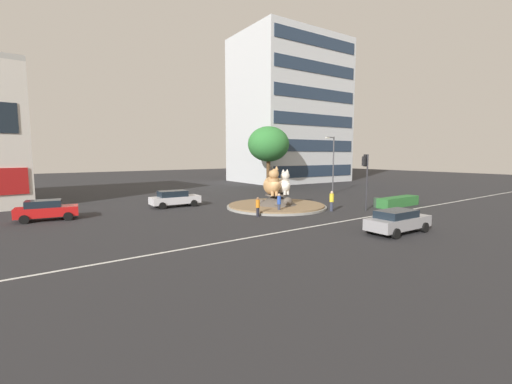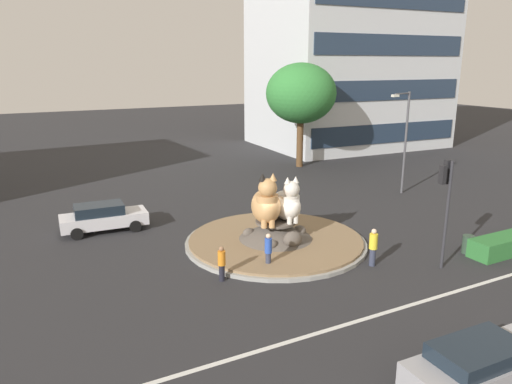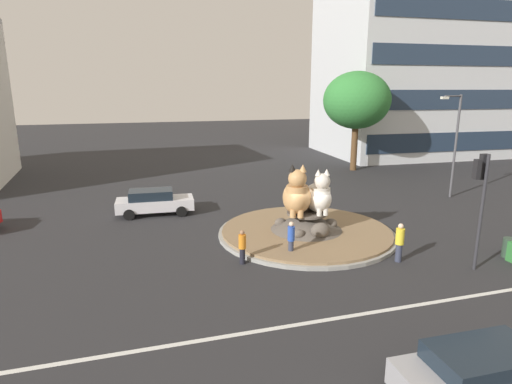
# 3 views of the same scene
# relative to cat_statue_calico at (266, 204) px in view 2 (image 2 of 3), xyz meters

# --- Properties ---
(ground_plane) EXTENTS (160.00, 160.00, 0.00)m
(ground_plane) POSITION_rel_cat_statue_calico_xyz_m (0.61, 0.11, -2.23)
(ground_plane) COLOR #28282B
(lane_centreline) EXTENTS (112.00, 0.20, 0.01)m
(lane_centreline) POSITION_rel_cat_statue_calico_xyz_m (0.61, -7.93, -2.23)
(lane_centreline) COLOR silver
(lane_centreline) RESTS_ON ground
(roundabout_island) EXTENTS (9.25, 9.25, 1.26)m
(roundabout_island) POSITION_rel_cat_statue_calico_xyz_m (0.61, 0.09, -1.84)
(roundabout_island) COLOR gray
(roundabout_island) RESTS_ON ground
(cat_statue_calico) EXTENTS (2.37, 2.68, 2.66)m
(cat_statue_calico) POSITION_rel_cat_statue_calico_xyz_m (0.00, 0.00, 0.00)
(cat_statue_calico) COLOR tan
(cat_statue_calico) RESTS_ON roundabout_island
(cat_statue_white) EXTENTS (1.56, 2.33, 2.36)m
(cat_statue_white) POSITION_rel_cat_statue_calico_xyz_m (1.17, -0.04, -0.11)
(cat_statue_white) COLOR silver
(cat_statue_white) RESTS_ON roundabout_island
(traffic_light_mast) EXTENTS (0.77, 0.48, 4.94)m
(traffic_light_mast) POSITION_rel_cat_statue_calico_xyz_m (5.71, -5.87, 1.39)
(traffic_light_mast) COLOR #2D2D33
(traffic_light_mast) RESTS_ON ground
(office_tower) EXTENTS (19.39, 15.06, 25.61)m
(office_tower) POSITION_rel_cat_statue_calico_xyz_m (23.31, 23.95, 10.58)
(office_tower) COLOR silver
(office_tower) RESTS_ON ground
(broadleaf_tree_behind_island) EXTENTS (6.09, 6.09, 9.05)m
(broadleaf_tree_behind_island) POSITION_rel_cat_statue_calico_xyz_m (12.01, 15.78, 4.20)
(broadleaf_tree_behind_island) COLOR brown
(broadleaf_tree_behind_island) RESTS_ON ground
(streetlight_arm) EXTENTS (2.04, 0.68, 7.12)m
(streetlight_arm) POSITION_rel_cat_statue_calico_xyz_m (13.36, 4.60, 1.90)
(streetlight_arm) COLOR #4C4C51
(streetlight_arm) RESTS_ON ground
(pedestrian_yellow_shirt) EXTENTS (0.38, 0.38, 1.78)m
(pedestrian_yellow_shirt) POSITION_rel_cat_statue_calico_xyz_m (3.17, -4.33, -1.29)
(pedestrian_yellow_shirt) COLOR #33384C
(pedestrian_yellow_shirt) RESTS_ON ground
(pedestrian_orange_shirt) EXTENTS (0.33, 0.33, 1.55)m
(pedestrian_orange_shirt) POSITION_rel_cat_statue_calico_xyz_m (-3.57, -2.61, -1.41)
(pedestrian_orange_shirt) COLOR black
(pedestrian_orange_shirt) RESTS_ON ground
(pedestrian_blue_shirt) EXTENTS (0.33, 0.33, 1.69)m
(pedestrian_blue_shirt) POSITION_rel_cat_statue_calico_xyz_m (-1.24, -2.47, -1.33)
(pedestrian_blue_shirt) COLOR #33384C
(pedestrian_blue_shirt) RESTS_ON ground
(sedan_on_far_lane) EXTENTS (4.73, 2.09, 1.47)m
(sedan_on_far_lane) POSITION_rel_cat_statue_calico_xyz_m (0.08, -12.47, -1.44)
(sedan_on_far_lane) COLOR #99999E
(sedan_on_far_lane) RESTS_ON ground
(hatchback_near_shophouse) EXTENTS (4.69, 2.17, 1.54)m
(hatchback_near_shophouse) POSITION_rel_cat_statue_calico_xyz_m (-6.86, 6.21, -1.42)
(hatchback_near_shophouse) COLOR silver
(hatchback_near_shophouse) RESTS_ON ground
(litter_bin) EXTENTS (0.56, 0.56, 0.90)m
(litter_bin) POSITION_rel_cat_statue_calico_xyz_m (8.30, -5.30, -1.78)
(litter_bin) COLOR #2D4233
(litter_bin) RESTS_ON ground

